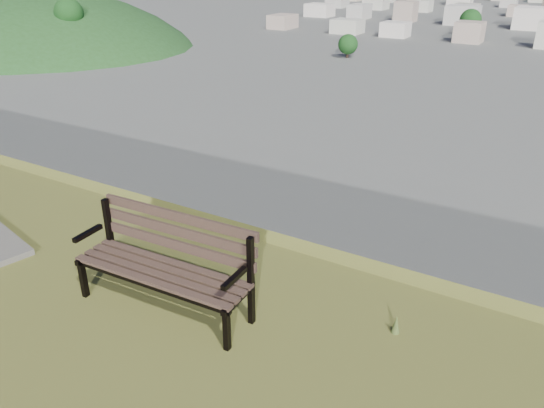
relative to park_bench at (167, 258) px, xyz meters
The scene contains 3 objects.
park_bench is the anchor object (origin of this frame).
green_wooded_hill 207.30m from the park_bench, 145.61° to the left, with size 147.59×118.07×73.79m.
city_trees 318.30m from the park_bench, 94.84° to the left, with size 406.52×387.20×9.98m.
Camera 1 is at (3.39, -0.63, 28.07)m, focal length 35.00 mm.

